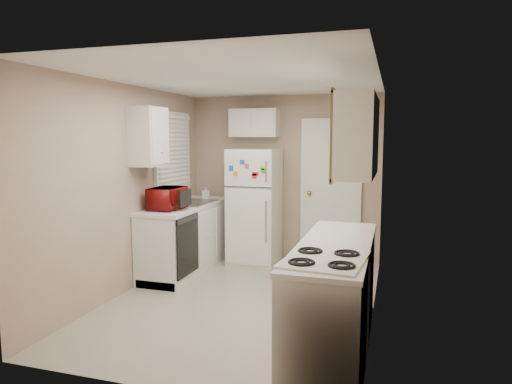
# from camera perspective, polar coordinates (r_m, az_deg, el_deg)

# --- Properties ---
(floor) EXTENTS (3.80, 3.80, 0.00)m
(floor) POSITION_cam_1_polar(r_m,az_deg,el_deg) (5.20, -1.65, -13.32)
(floor) COLOR #B7AA97
(floor) RESTS_ON ground
(ceiling) EXTENTS (3.80, 3.80, 0.00)m
(ceiling) POSITION_cam_1_polar(r_m,az_deg,el_deg) (4.92, -1.75, 13.93)
(ceiling) COLOR white
(ceiling) RESTS_ON floor
(wall_left) EXTENTS (3.80, 3.80, 0.00)m
(wall_left) POSITION_cam_1_polar(r_m,az_deg,el_deg) (5.53, -15.59, 0.43)
(wall_left) COLOR tan
(wall_left) RESTS_ON floor
(wall_right) EXTENTS (3.80, 3.80, 0.00)m
(wall_right) POSITION_cam_1_polar(r_m,az_deg,el_deg) (4.67, 14.82, -0.69)
(wall_right) COLOR tan
(wall_right) RESTS_ON floor
(wall_back) EXTENTS (2.80, 2.80, 0.00)m
(wall_back) POSITION_cam_1_polar(r_m,az_deg,el_deg) (6.74, 3.48, 1.78)
(wall_back) COLOR tan
(wall_back) RESTS_ON floor
(wall_front) EXTENTS (2.80, 2.80, 0.00)m
(wall_front) POSITION_cam_1_polar(r_m,az_deg,el_deg) (3.20, -12.69, -4.01)
(wall_front) COLOR tan
(wall_front) RESTS_ON floor
(left_counter) EXTENTS (0.60, 1.80, 0.90)m
(left_counter) POSITION_cam_1_polar(r_m,az_deg,el_deg) (6.28, -8.61, -5.59)
(left_counter) COLOR silver
(left_counter) RESTS_ON floor
(dishwasher) EXTENTS (0.03, 0.58, 0.72)m
(dishwasher) POSITION_cam_1_polar(r_m,az_deg,el_deg) (5.62, -8.58, -6.64)
(dishwasher) COLOR black
(dishwasher) RESTS_ON floor
(sink) EXTENTS (0.54, 0.74, 0.16)m
(sink) POSITION_cam_1_polar(r_m,az_deg,el_deg) (6.34, -8.09, -1.69)
(sink) COLOR gray
(sink) RESTS_ON left_counter
(microwave) EXTENTS (0.50, 0.29, 0.33)m
(microwave) POSITION_cam_1_polar(r_m,az_deg,el_deg) (5.78, -11.03, -0.67)
(microwave) COLOR maroon
(microwave) RESTS_ON left_counter
(soap_bottle) EXTENTS (0.10, 0.10, 0.18)m
(soap_bottle) POSITION_cam_1_polar(r_m,az_deg,el_deg) (6.72, -6.30, 0.02)
(soap_bottle) COLOR silver
(soap_bottle) RESTS_ON left_counter
(window_blinds) EXTENTS (0.10, 0.98, 1.08)m
(window_blinds) POSITION_cam_1_polar(r_m,az_deg,el_deg) (6.39, -10.32, 5.00)
(window_blinds) COLOR silver
(window_blinds) RESTS_ON wall_left
(upper_cabinet_left) EXTENTS (0.30, 0.45, 0.70)m
(upper_cabinet_left) POSITION_cam_1_polar(r_m,az_deg,el_deg) (5.60, -13.27, 6.73)
(upper_cabinet_left) COLOR silver
(upper_cabinet_left) RESTS_ON wall_left
(refrigerator) EXTENTS (0.67, 0.65, 1.63)m
(refrigerator) POSITION_cam_1_polar(r_m,az_deg,el_deg) (6.54, -0.17, -1.76)
(refrigerator) COLOR silver
(refrigerator) RESTS_ON floor
(cabinet_over_fridge) EXTENTS (0.70, 0.30, 0.40)m
(cabinet_over_fridge) POSITION_cam_1_polar(r_m,az_deg,el_deg) (6.67, -0.15, 8.62)
(cabinet_over_fridge) COLOR silver
(cabinet_over_fridge) RESTS_ON wall_back
(interior_door) EXTENTS (0.86, 0.06, 2.08)m
(interior_door) POSITION_cam_1_polar(r_m,az_deg,el_deg) (6.59, 9.32, 0.01)
(interior_door) COLOR silver
(interior_door) RESTS_ON floor
(right_counter) EXTENTS (0.60, 2.00, 0.90)m
(right_counter) POSITION_cam_1_polar(r_m,az_deg,el_deg) (4.08, 9.72, -12.47)
(right_counter) COLOR silver
(right_counter) RESTS_ON floor
(stove) EXTENTS (0.62, 0.74, 0.84)m
(stove) POSITION_cam_1_polar(r_m,az_deg,el_deg) (3.56, 8.47, -15.96)
(stove) COLOR silver
(stove) RESTS_ON floor
(upper_cabinet_right) EXTENTS (0.30, 1.20, 0.70)m
(upper_cabinet_right) POSITION_cam_1_polar(r_m,az_deg,el_deg) (4.14, 12.71, 6.78)
(upper_cabinet_right) COLOR silver
(upper_cabinet_right) RESTS_ON wall_right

